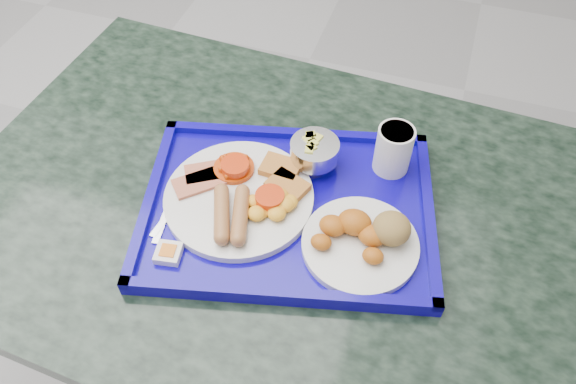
{
  "coord_description": "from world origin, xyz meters",
  "views": [
    {
      "loc": [
        1.2,
        -0.6,
        1.52
      ],
      "look_at": [
        1.01,
        -0.03,
        0.8
      ],
      "focal_mm": 35.0,
      "sensor_mm": 36.0,
      "label": 1
    }
  ],
  "objects_px": {
    "table": "(286,265)",
    "juice_cup": "(394,148)",
    "bread_plate": "(364,238)",
    "tray": "(288,209)",
    "main_plate": "(244,196)",
    "fruit_bowl": "(314,151)"
  },
  "relations": [
    {
      "from": "table",
      "to": "main_plate",
      "type": "height_order",
      "value": "main_plate"
    },
    {
      "from": "main_plate",
      "to": "fruit_bowl",
      "type": "relative_size",
      "value": 2.96
    },
    {
      "from": "table",
      "to": "juice_cup",
      "type": "height_order",
      "value": "juice_cup"
    },
    {
      "from": "bread_plate",
      "to": "main_plate",
      "type": "bearing_deg",
      "value": 173.38
    },
    {
      "from": "juice_cup",
      "to": "fruit_bowl",
      "type": "bearing_deg",
      "value": -162.69
    },
    {
      "from": "table",
      "to": "tray",
      "type": "height_order",
      "value": "tray"
    },
    {
      "from": "tray",
      "to": "juice_cup",
      "type": "bearing_deg",
      "value": 44.62
    },
    {
      "from": "table",
      "to": "juice_cup",
      "type": "bearing_deg",
      "value": 41.52
    },
    {
      "from": "table",
      "to": "bread_plate",
      "type": "relative_size",
      "value": 6.47
    },
    {
      "from": "main_plate",
      "to": "fruit_bowl",
      "type": "xyz_separation_m",
      "value": [
        0.09,
        0.12,
        0.03
      ]
    },
    {
      "from": "fruit_bowl",
      "to": "juice_cup",
      "type": "relative_size",
      "value": 0.96
    },
    {
      "from": "main_plate",
      "to": "table",
      "type": "bearing_deg",
      "value": 15.85
    },
    {
      "from": "juice_cup",
      "to": "tray",
      "type": "bearing_deg",
      "value": -135.38
    },
    {
      "from": "bread_plate",
      "to": "juice_cup",
      "type": "height_order",
      "value": "juice_cup"
    },
    {
      "from": "tray",
      "to": "fruit_bowl",
      "type": "distance_m",
      "value": 0.12
    },
    {
      "from": "table",
      "to": "juice_cup",
      "type": "xyz_separation_m",
      "value": [
        0.15,
        0.14,
        0.26
      ]
    },
    {
      "from": "table",
      "to": "bread_plate",
      "type": "xyz_separation_m",
      "value": [
        0.15,
        -0.05,
        0.23
      ]
    },
    {
      "from": "table",
      "to": "fruit_bowl",
      "type": "xyz_separation_m",
      "value": [
        0.02,
        0.1,
        0.25
      ]
    },
    {
      "from": "tray",
      "to": "main_plate",
      "type": "distance_m",
      "value": 0.08
    },
    {
      "from": "table",
      "to": "bread_plate",
      "type": "height_order",
      "value": "bread_plate"
    },
    {
      "from": "bread_plate",
      "to": "tray",
      "type": "bearing_deg",
      "value": 165.74
    },
    {
      "from": "table",
      "to": "tray",
      "type": "distance_m",
      "value": 0.2
    }
  ]
}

